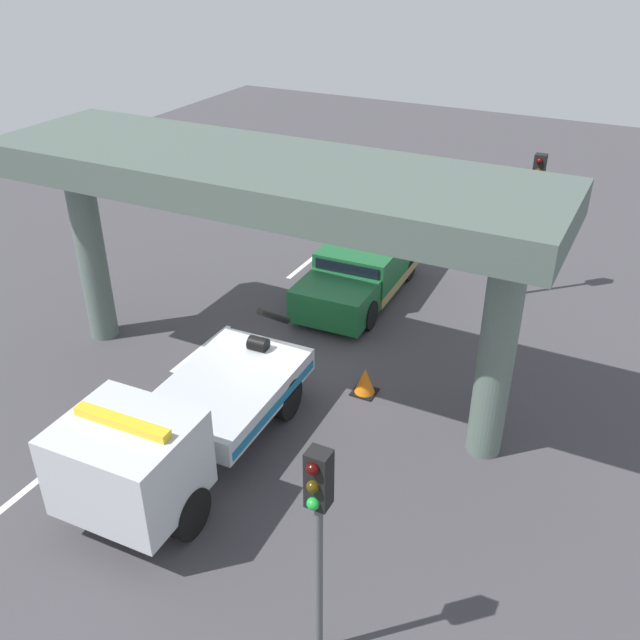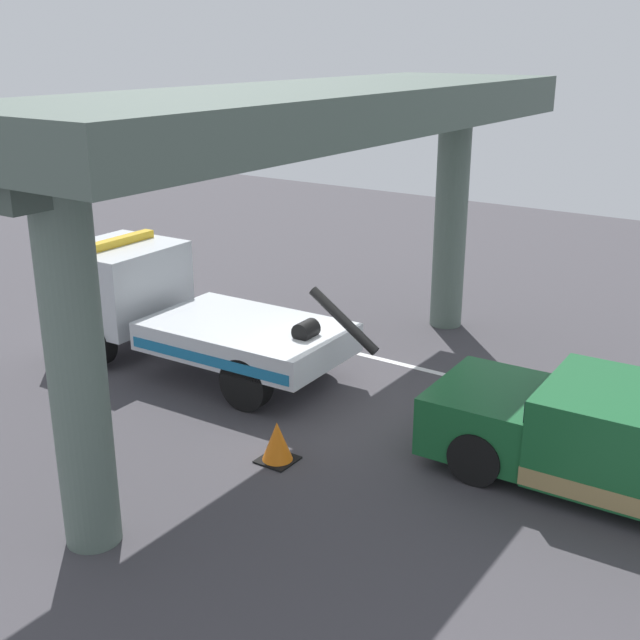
{
  "view_description": "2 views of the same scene",
  "coord_description": "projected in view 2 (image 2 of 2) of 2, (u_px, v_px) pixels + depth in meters",
  "views": [
    {
      "loc": [
        12.61,
        7.46,
        9.87
      ],
      "look_at": [
        -0.35,
        0.86,
        1.56
      ],
      "focal_mm": 39.07,
      "sensor_mm": 36.0,
      "label": 1
    },
    {
      "loc": [
        -7.17,
        11.26,
        6.36
      ],
      "look_at": [
        -0.03,
        0.88,
        1.99
      ],
      "focal_mm": 45.38,
      "sensor_mm": 36.0,
      "label": 2
    }
  ],
  "objects": [
    {
      "name": "overpass_structure",
      "position": [
        318.0,
        134.0,
        13.42
      ],
      "size": [
        3.6,
        12.6,
        5.65
      ],
      "color": "#596B60",
      "rests_on": "ground"
    },
    {
      "name": "traffic_cone_orange",
      "position": [
        277.0,
        443.0,
        12.81
      ],
      "size": [
        0.57,
        0.57,
        0.68
      ],
      "color": "orange",
      "rests_on": "ground"
    },
    {
      "name": "tow_truck_white",
      "position": [
        171.0,
        306.0,
        16.55
      ],
      "size": [
        7.29,
        2.6,
        2.46
      ],
      "color": "silver",
      "rests_on": "ground"
    },
    {
      "name": "towed_van_green",
      "position": [
        622.0,
        442.0,
        11.86
      ],
      "size": [
        5.27,
        2.38,
        1.58
      ],
      "color": "#195B2D",
      "rests_on": "ground"
    },
    {
      "name": "ground_plane",
      "position": [
        346.0,
        413.0,
        14.7
      ],
      "size": [
        60.0,
        40.0,
        0.1
      ],
      "primitive_type": "cube",
      "color": "#423F44"
    },
    {
      "name": "lane_stripe_east",
      "position": [
        196.0,
        314.0,
        19.85
      ],
      "size": [
        2.6,
        0.16,
        0.01
      ],
      "primitive_type": "cube",
      "color": "silver",
      "rests_on": "ground"
    },
    {
      "name": "lane_stripe_mid",
      "position": [
        412.0,
        367.0,
        16.63
      ],
      "size": [
        2.6,
        0.16,
        0.01
      ],
      "primitive_type": "cube",
      "color": "silver",
      "rests_on": "ground"
    }
  ]
}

